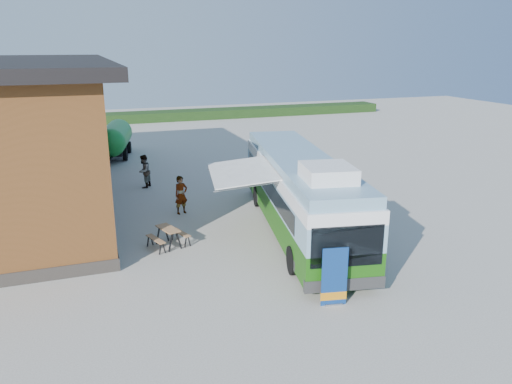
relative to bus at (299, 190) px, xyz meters
name	(u,v)px	position (x,y,z in m)	size (l,w,h in m)	color
ground	(278,248)	(-1.62, -1.56, -1.94)	(100.00, 100.00, 0.00)	#BCB7AD
barn	(17,138)	(-12.12, 8.44, 1.65)	(9.60, 21.20, 7.50)	brown
hedge	(220,113)	(6.38, 36.44, -1.44)	(40.00, 3.00, 1.00)	#264419
bus	(299,190)	(0.00, 0.00, 0.00)	(5.12, 13.48, 4.06)	#286611
awning	(247,171)	(-2.37, 0.32, 1.01)	(3.58, 4.96, 0.54)	white
banner	(334,282)	(-1.70, -6.57, -1.11)	(0.87, 0.29, 2.02)	navy
picnic_table	(168,233)	(-5.93, 0.16, -1.32)	(1.80, 1.70, 0.83)	#AF7C52
person_a	(181,195)	(-4.55, 4.24, -0.97)	(0.71, 0.47, 1.94)	#999999
person_b	(144,171)	(-5.69, 9.69, -0.95)	(0.96, 0.75, 1.97)	#999999
slurry_tanker	(115,138)	(-6.58, 18.90, -0.48)	(2.93, 6.77, 2.54)	#17822C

